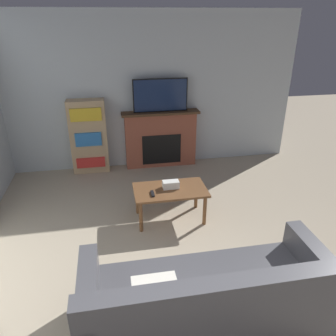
% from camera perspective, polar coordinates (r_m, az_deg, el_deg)
% --- Properties ---
extents(wall_back, '(5.65, 0.06, 2.70)m').
position_cam_1_polar(wall_back, '(5.92, -4.73, 12.92)').
color(wall_back, silver).
rests_on(wall_back, ground_plane).
extents(fireplace, '(1.39, 0.28, 1.04)m').
position_cam_1_polar(fireplace, '(6.05, -1.29, 5.13)').
color(fireplace, brown).
rests_on(fireplace, ground_plane).
extents(tv, '(0.96, 0.03, 0.58)m').
position_cam_1_polar(tv, '(5.81, -1.33, 12.53)').
color(tv, black).
rests_on(tv, fireplace).
extents(couch, '(2.22, 0.96, 0.88)m').
position_cam_1_polar(couch, '(3.14, 7.27, -22.35)').
color(couch, '#4C4C51').
rests_on(couch, ground_plane).
extents(coffee_table, '(0.98, 0.56, 0.47)m').
position_cam_1_polar(coffee_table, '(4.44, 0.38, -4.40)').
color(coffee_table, brown).
rests_on(coffee_table, ground_plane).
extents(tissue_box, '(0.22, 0.12, 0.10)m').
position_cam_1_polar(tissue_box, '(4.42, 0.49, -2.88)').
color(tissue_box, white).
rests_on(tissue_box, coffee_table).
extents(remote_control, '(0.04, 0.15, 0.02)m').
position_cam_1_polar(remote_control, '(4.28, -2.70, -4.48)').
color(remote_control, black).
rests_on(remote_control, coffee_table).
extents(bookshelf, '(0.63, 0.29, 1.31)m').
position_cam_1_polar(bookshelf, '(5.93, -13.65, 5.32)').
color(bookshelf, tan).
rests_on(bookshelf, ground_plane).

